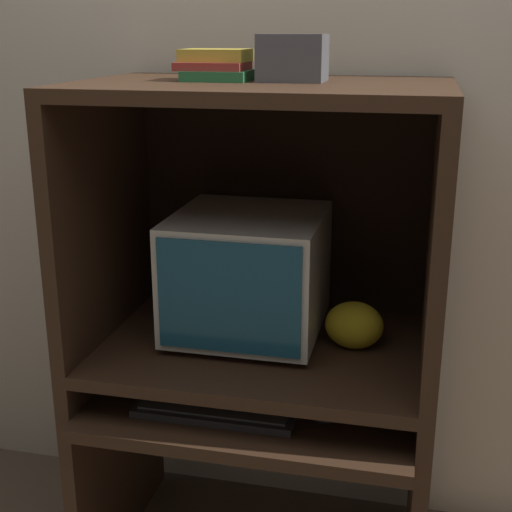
{
  "coord_description": "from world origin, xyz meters",
  "views": [
    {
      "loc": [
        0.41,
        -1.51,
        1.6
      ],
      "look_at": [
        -0.02,
        0.33,
        1.01
      ],
      "focal_mm": 50.0,
      "sensor_mm": 36.0,
      "label": 1
    }
  ],
  "objects_px": {
    "keyboard": "(216,409)",
    "snack_bag": "(354,325)",
    "crt_monitor": "(248,273)",
    "mouse": "(323,418)",
    "storage_box": "(293,58)",
    "book_stack": "(216,65)"
  },
  "relations": [
    {
      "from": "mouse",
      "to": "keyboard",
      "type": "bearing_deg",
      "value": -177.12
    },
    {
      "from": "keyboard",
      "to": "crt_monitor",
      "type": "bearing_deg",
      "value": 84.07
    },
    {
      "from": "mouse",
      "to": "snack_bag",
      "type": "distance_m",
      "value": 0.28
    },
    {
      "from": "mouse",
      "to": "snack_bag",
      "type": "relative_size",
      "value": 0.34
    },
    {
      "from": "book_stack",
      "to": "storage_box",
      "type": "xyz_separation_m",
      "value": [
        0.2,
        0.01,
        0.02
      ]
    },
    {
      "from": "crt_monitor",
      "to": "book_stack",
      "type": "height_order",
      "value": "book_stack"
    },
    {
      "from": "snack_bag",
      "to": "book_stack",
      "type": "bearing_deg",
      "value": -179.63
    },
    {
      "from": "storage_box",
      "to": "mouse",
      "type": "bearing_deg",
      "value": -58.11
    },
    {
      "from": "crt_monitor",
      "to": "mouse",
      "type": "xyz_separation_m",
      "value": [
        0.26,
        -0.25,
        -0.3
      ]
    },
    {
      "from": "book_stack",
      "to": "mouse",
      "type": "bearing_deg",
      "value": -31.9
    },
    {
      "from": "crt_monitor",
      "to": "mouse",
      "type": "distance_m",
      "value": 0.47
    },
    {
      "from": "keyboard",
      "to": "snack_bag",
      "type": "xyz_separation_m",
      "value": [
        0.34,
        0.23,
        0.18
      ]
    },
    {
      "from": "snack_bag",
      "to": "book_stack",
      "type": "xyz_separation_m",
      "value": [
        -0.39,
        -0.0,
        0.7
      ]
    },
    {
      "from": "keyboard",
      "to": "snack_bag",
      "type": "relative_size",
      "value": 2.66
    },
    {
      "from": "mouse",
      "to": "storage_box",
      "type": "distance_m",
      "value": 0.94
    },
    {
      "from": "crt_monitor",
      "to": "snack_bag",
      "type": "bearing_deg",
      "value": -6.0
    },
    {
      "from": "crt_monitor",
      "to": "keyboard",
      "type": "bearing_deg",
      "value": -95.93
    },
    {
      "from": "crt_monitor",
      "to": "snack_bag",
      "type": "xyz_separation_m",
      "value": [
        0.31,
        -0.03,
        -0.12
      ]
    },
    {
      "from": "snack_bag",
      "to": "book_stack",
      "type": "height_order",
      "value": "book_stack"
    },
    {
      "from": "snack_bag",
      "to": "book_stack",
      "type": "relative_size",
      "value": 0.86
    },
    {
      "from": "keyboard",
      "to": "storage_box",
      "type": "distance_m",
      "value": 0.95
    },
    {
      "from": "keyboard",
      "to": "snack_bag",
      "type": "height_order",
      "value": "snack_bag"
    }
  ]
}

